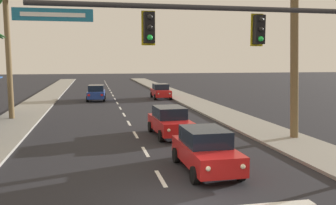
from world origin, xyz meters
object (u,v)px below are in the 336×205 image
sedan_third_in_queue (170,121)px  palm_right_second (294,26)px  sedan_oncoming_far (96,93)px  traffic_signal_mast (261,46)px  palm_left_third (6,26)px  sedan_parked_nearest_kerb (161,91)px  sedan_lead_at_stop_bar (206,150)px

sedan_third_in_queue → palm_right_second: bearing=-20.7°
sedan_third_in_queue → sedan_oncoming_far: bearing=101.2°
traffic_signal_mast → sedan_oncoming_far: bearing=99.6°
sedan_third_in_queue → palm_left_third: 14.14m
traffic_signal_mast → sedan_parked_nearest_kerb: bearing=85.8°
sedan_lead_at_stop_bar → sedan_parked_nearest_kerb: bearing=83.3°
sedan_third_in_queue → palm_left_third: (-10.23, 7.76, 5.92)m
sedan_oncoming_far → sedan_parked_nearest_kerb: size_ratio=1.01×
traffic_signal_mast → sedan_oncoming_far: (-5.00, 29.55, -3.97)m
palm_right_second → sedan_oncoming_far: bearing=114.6°
sedan_lead_at_stop_bar → palm_left_third: bearing=124.8°
sedan_lead_at_stop_bar → palm_right_second: palm_right_second is taller
sedan_third_in_queue → palm_left_third: bearing=142.8°
sedan_lead_at_stop_bar → sedan_third_in_queue: same height
sedan_parked_nearest_kerb → palm_left_third: size_ratio=0.45×
sedan_lead_at_stop_bar → sedan_third_in_queue: 6.97m
sedan_oncoming_far → sedan_parked_nearest_kerb: bearing=4.2°
sedan_third_in_queue → sedan_parked_nearest_kerb: (3.22, 20.59, 0.00)m
sedan_lead_at_stop_bar → palm_right_second: 9.44m
sedan_third_in_queue → sedan_lead_at_stop_bar: bearing=-90.0°
sedan_third_in_queue → sedan_parked_nearest_kerb: 20.84m
sedan_lead_at_stop_bar → palm_right_second: bearing=36.1°
traffic_signal_mast → palm_right_second: size_ratio=1.14×
traffic_signal_mast → sedan_lead_at_stop_bar: (-1.03, 2.52, -3.97)m
sedan_oncoming_far → sedan_parked_nearest_kerb: (7.20, 0.53, 0.00)m
sedan_parked_nearest_kerb → palm_right_second: palm_right_second is taller
sedan_parked_nearest_kerb → palm_left_third: bearing=-136.4°
palm_left_third → palm_right_second: palm_left_third is taller
palm_left_third → palm_right_second: 19.40m
traffic_signal_mast → sedan_oncoming_far: traffic_signal_mast is taller
sedan_oncoming_far → sedan_lead_at_stop_bar: bearing=-81.6°
sedan_parked_nearest_kerb → palm_left_third: palm_left_third is taller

